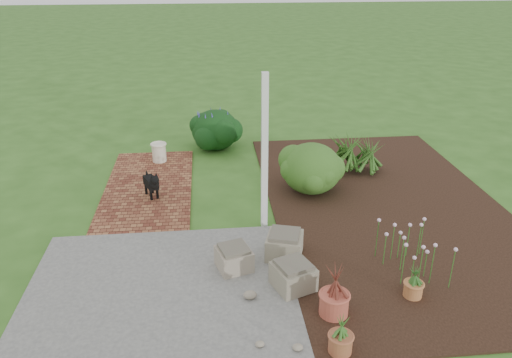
{
  "coord_description": "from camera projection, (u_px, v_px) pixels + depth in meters",
  "views": [
    {
      "loc": [
        -0.55,
        -6.93,
        4.04
      ],
      "look_at": [
        0.2,
        0.4,
        0.7
      ],
      "focal_mm": 35.0,
      "sensor_mm": 36.0,
      "label": 1
    }
  ],
  "objects": [
    {
      "name": "terracotta_pot_bronze",
      "position": [
        334.0,
        304.0,
        6.03
      ],
      "size": [
        0.44,
        0.44,
        0.29
      ],
      "primitive_type": "cylinder",
      "rotation": [
        0.0,
        0.0,
        -0.29
      ],
      "color": "#B7513D",
      "rests_on": "garden_bed"
    },
    {
      "name": "veranda_post",
      "position": [
        265.0,
        154.0,
        7.6
      ],
      "size": [
        0.1,
        0.1,
        2.5
      ],
      "primitive_type": "cube",
      "color": "white",
      "rests_on": "ground"
    },
    {
      "name": "evergreen_shrub",
      "position": [
        312.0,
        167.0,
        9.06
      ],
      "size": [
        1.37,
        1.37,
        0.93
      ],
      "primitive_type": "ellipsoid",
      "rotation": [
        0.0,
        0.0,
        0.3
      ],
      "color": "#14410C",
      "rests_on": "garden_bed"
    },
    {
      "name": "stone_trough_near",
      "position": [
        293.0,
        277.0,
        6.49
      ],
      "size": [
        0.62,
        0.62,
        0.32
      ],
      "primitive_type": "cube",
      "rotation": [
        0.0,
        0.0,
        0.37
      ],
      "color": "gray",
      "rests_on": "concrete_patio"
    },
    {
      "name": "terracotta_pot_small_right",
      "position": [
        340.0,
        343.0,
        5.46
      ],
      "size": [
        0.33,
        0.33,
        0.22
      ],
      "primitive_type": "cylinder",
      "rotation": [
        0.0,
        0.0,
        0.28
      ],
      "color": "#A25736",
      "rests_on": "garden_bed"
    },
    {
      "name": "agapanthus_clump_front",
      "position": [
        367.0,
        152.0,
        9.89
      ],
      "size": [
        0.97,
        0.97,
        0.81
      ],
      "primitive_type": null,
      "rotation": [
        0.0,
        0.0,
        0.07
      ],
      "color": "#183910",
      "rests_on": "garden_bed"
    },
    {
      "name": "black_dog",
      "position": [
        152.0,
        182.0,
        8.84
      ],
      "size": [
        0.33,
        0.54,
        0.49
      ],
      "rotation": [
        0.0,
        0.0,
        0.42
      ],
      "color": "black",
      "rests_on": "brick_path"
    },
    {
      "name": "brick_path",
      "position": [
        149.0,
        187.0,
        9.41
      ],
      "size": [
        1.6,
        3.5,
        0.04
      ],
      "primitive_type": "cube",
      "color": "#5E2A1D",
      "rests_on": "ground"
    },
    {
      "name": "purple_flowering_bush",
      "position": [
        215.0,
        129.0,
        11.17
      ],
      "size": [
        1.4,
        1.4,
        0.9
      ],
      "primitive_type": "ellipsoid",
      "rotation": [
        0.0,
        0.0,
        0.43
      ],
      "color": "black",
      "rests_on": "ground"
    },
    {
      "name": "concrete_patio",
      "position": [
        159.0,
        303.0,
        6.28
      ],
      "size": [
        3.5,
        3.5,
        0.04
      ],
      "primitive_type": "cube",
      "color": "#5E5E5B",
      "rests_on": "ground"
    },
    {
      "name": "ground",
      "position": [
        246.0,
        229.0,
        7.99
      ],
      "size": [
        80.0,
        80.0,
        0.0
      ],
      "primitive_type": "plane",
      "color": "#315E1D",
      "rests_on": "ground"
    },
    {
      "name": "stone_trough_far",
      "position": [
        284.0,
        246.0,
        7.16
      ],
      "size": [
        0.62,
        0.62,
        0.33
      ],
      "primitive_type": "cube",
      "rotation": [
        0.0,
        0.0,
        -0.29
      ],
      "color": "gray",
      "rests_on": "concrete_patio"
    },
    {
      "name": "pink_flower_patch",
      "position": [
        409.0,
        252.0,
        6.77
      ],
      "size": [
        1.1,
        1.1,
        0.62
      ],
      "primitive_type": null,
      "rotation": [
        0.0,
        0.0,
        0.14
      ],
      "color": "#113D0F",
      "rests_on": "garden_bed"
    },
    {
      "name": "garden_bed",
      "position": [
        387.0,
        207.0,
        8.67
      ],
      "size": [
        4.0,
        7.0,
        0.03
      ],
      "primitive_type": "cube",
      "color": "black",
      "rests_on": "ground"
    },
    {
      "name": "terracotta_pot_small_left",
      "position": [
        413.0,
        289.0,
        6.36
      ],
      "size": [
        0.31,
        0.31,
        0.2
      ],
      "primitive_type": "cylinder",
      "rotation": [
        0.0,
        0.0,
        0.36
      ],
      "color": "#B8713E",
      "rests_on": "garden_bed"
    },
    {
      "name": "cream_ceramic_urn",
      "position": [
        159.0,
        152.0,
        10.44
      ],
      "size": [
        0.34,
        0.34,
        0.39
      ],
      "primitive_type": "cylinder",
      "rotation": [
        0.0,
        0.0,
        0.18
      ],
      "color": "beige",
      "rests_on": "brick_path"
    },
    {
      "name": "agapanthus_clump_back",
      "position": [
        345.0,
        149.0,
        9.9
      ],
      "size": [
        1.08,
        1.08,
        0.93
      ],
      "primitive_type": null,
      "rotation": [
        0.0,
        0.0,
        -0.05
      ],
      "color": "#0E440E",
      "rests_on": "garden_bed"
    },
    {
      "name": "stone_trough_mid",
      "position": [
        234.0,
        259.0,
        6.89
      ],
      "size": [
        0.55,
        0.55,
        0.29
      ],
      "primitive_type": "cube",
      "rotation": [
        0.0,
        0.0,
        0.29
      ],
      "color": "gray",
      "rests_on": "concrete_patio"
    }
  ]
}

